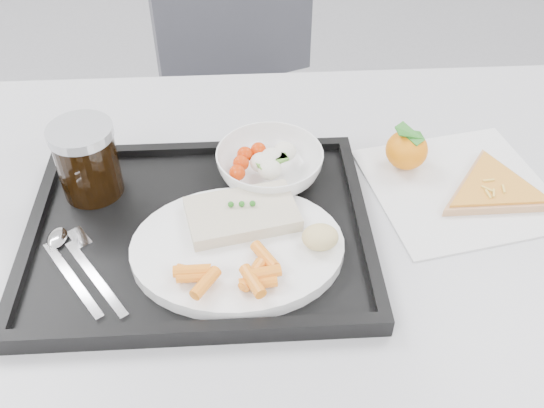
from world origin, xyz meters
The scene contains 14 objects.
table centered at (0.00, 0.30, 0.68)m, with size 1.20×0.80×0.75m.
chair centered at (-0.06, 1.03, 0.54)m, with size 0.55×0.55×0.93m.
tray centered at (-0.12, 0.28, 0.76)m, with size 0.45×0.35×0.03m.
dinner_plate centered at (-0.07, 0.24, 0.77)m, with size 0.27×0.27×0.02m.
fish_fillet centered at (-0.06, 0.28, 0.79)m, with size 0.16×0.11×0.03m.
bread_roll centered at (0.03, 0.23, 0.80)m, with size 0.05×0.04×0.03m.
salad_bowl centered at (-0.02, 0.38, 0.79)m, with size 0.15×0.15×0.05m.
cola_glass centered at (-0.27, 0.37, 0.82)m, with size 0.09×0.09×0.11m.
cutlery centered at (-0.27, 0.23, 0.77)m, with size 0.13×0.16×0.01m.
napkin centered at (0.26, 0.36, 0.75)m, with size 0.29×0.28×0.00m.
tangerine centered at (0.18, 0.41, 0.79)m, with size 0.08×0.08×0.07m.
pizza_slice centered at (0.30, 0.34, 0.76)m, with size 0.26×0.26×0.02m.
carrot_pile centered at (-0.08, 0.17, 0.80)m, with size 0.13×0.09×0.02m.
salad_contents centered at (-0.03, 0.38, 0.80)m, with size 0.10×0.07×0.03m.
Camera 1 is at (-0.06, -0.29, 1.33)m, focal length 40.00 mm.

